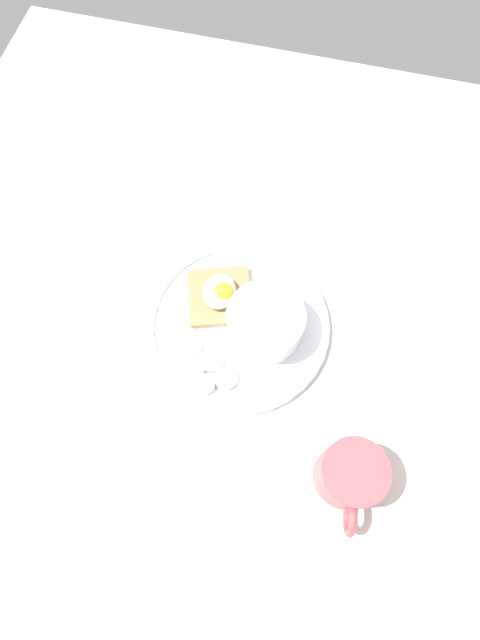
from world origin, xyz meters
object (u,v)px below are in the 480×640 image
(toast_slice, at_px, (220,297))
(banana_slice_front, at_px, (211,361))
(banana_slice_back, at_px, (193,346))
(banana_slice_right, at_px, (194,369))
(poached_egg, at_px, (220,292))
(oatmeal_bowl, at_px, (266,321))
(banana_slice_inner, at_px, (228,380))
(banana_slice_left, at_px, (205,384))
(coffee_mug, at_px, (350,476))

(toast_slice, relative_size, banana_slice_front, 2.53)
(banana_slice_back, xyz_separation_m, banana_slice_right, (0.03, 0.01, -0.00))
(banana_slice_back, height_order, banana_slice_right, banana_slice_back)
(poached_egg, bearing_deg, banana_slice_right, -4.56)
(oatmeal_bowl, xyz_separation_m, banana_slice_back, (0.06, -0.10, -0.03))
(banana_slice_inner, bearing_deg, banana_slice_back, -120.34)
(banana_slice_front, relative_size, banana_slice_right, 1.54)
(banana_slice_left, bearing_deg, banana_slice_inner, 114.52)
(banana_slice_right, xyz_separation_m, coffee_mug, (0.10, 0.24, 0.03))
(toast_slice, height_order, banana_slice_left, banana_slice_left)
(banana_slice_back, bearing_deg, banana_slice_right, 19.06)
(banana_slice_front, xyz_separation_m, coffee_mug, (0.12, 0.22, 0.03))
(banana_slice_inner, bearing_deg, oatmeal_bowl, 159.88)
(oatmeal_bowl, distance_m, banana_slice_front, 0.10)
(toast_slice, distance_m, banana_slice_front, 0.11)
(oatmeal_bowl, relative_size, banana_slice_left, 3.51)
(toast_slice, distance_m, banana_slice_left, 0.14)
(poached_egg, height_order, coffee_mug, coffee_mug)
(banana_slice_inner, distance_m, coffee_mug, 0.21)
(banana_slice_front, height_order, banana_slice_left, banana_slice_left)
(banana_slice_front, bearing_deg, poached_egg, -173.33)
(poached_egg, relative_size, coffee_mug, 0.63)
(poached_egg, xyz_separation_m, banana_slice_inner, (0.13, 0.04, -0.02))
(banana_slice_right, bearing_deg, poached_egg, 175.44)
(poached_egg, distance_m, coffee_mug, 0.32)
(toast_slice, height_order, banana_slice_right, toast_slice)
(banana_slice_right, bearing_deg, coffee_mug, 67.90)
(oatmeal_bowl, distance_m, poached_egg, 0.08)
(banana_slice_front, bearing_deg, banana_slice_left, 0.28)
(coffee_mug, bearing_deg, poached_egg, -133.36)
(banana_slice_front, height_order, banana_slice_right, banana_slice_front)
(toast_slice, distance_m, poached_egg, 0.02)
(banana_slice_back, distance_m, banana_slice_inner, 0.08)
(oatmeal_bowl, xyz_separation_m, banana_slice_front, (0.07, -0.07, -0.03))
(toast_slice, height_order, poached_egg, poached_egg)
(oatmeal_bowl, relative_size, banana_slice_back, 2.95)
(banana_slice_back, distance_m, banana_slice_right, 0.04)
(coffee_mug, bearing_deg, toast_slice, -133.16)
(oatmeal_bowl, bearing_deg, banana_slice_left, -31.31)
(banana_slice_back, bearing_deg, banana_slice_left, 32.80)
(toast_slice, xyz_separation_m, poached_egg, (0.00, 0.00, 0.02))
(oatmeal_bowl, bearing_deg, banana_slice_inner, -20.12)
(poached_egg, xyz_separation_m, banana_slice_back, (0.09, -0.02, -0.02))
(banana_slice_inner, bearing_deg, toast_slice, -160.05)
(toast_slice, height_order, banana_slice_front, same)
(banana_slice_back, height_order, banana_slice_inner, same)
(banana_slice_left, height_order, coffee_mug, coffee_mug)
(oatmeal_bowl, relative_size, toast_slice, 0.94)
(banana_slice_left, distance_m, coffee_mug, 0.24)
(toast_slice, xyz_separation_m, banana_slice_left, (0.14, 0.01, -0.00))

